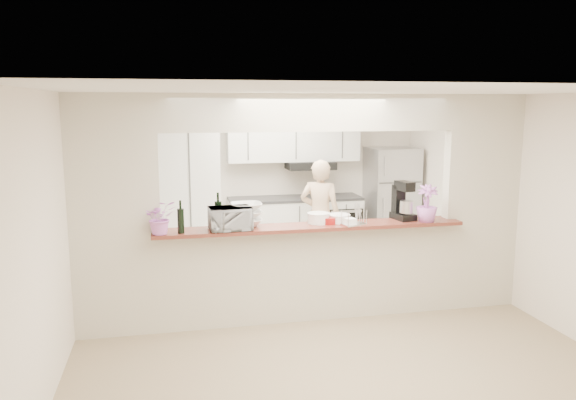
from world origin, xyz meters
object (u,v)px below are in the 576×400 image
object	(u,v)px
refrigerator	(391,200)
stand_mixer	(403,202)
person	(320,216)
toaster_oven	(230,219)

from	to	relation	value
refrigerator	stand_mixer	world-z (taller)	refrigerator
person	toaster_oven	bearing A→B (deg)	80.27
toaster_oven	person	distance (m)	2.43
refrigerator	toaster_oven	bearing A→B (deg)	-136.93
toaster_oven	stand_mixer	size ratio (longest dim) A/B	0.99
refrigerator	toaster_oven	size ratio (longest dim) A/B	3.92
refrigerator	person	xyz separation A→B (m)	(-1.45, -0.87, -0.04)
stand_mixer	person	distance (m)	1.87
refrigerator	toaster_oven	world-z (taller)	refrigerator
refrigerator	stand_mixer	xyz separation A→B (m)	(-0.96, -2.61, 0.44)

